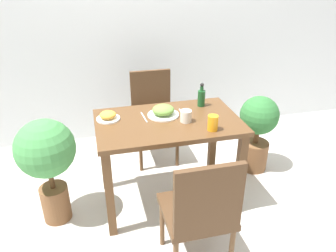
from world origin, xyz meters
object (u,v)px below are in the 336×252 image
at_px(food_plate, 163,111).
at_px(sauce_bottle, 201,97).
at_px(chair_far, 153,112).
at_px(chair_near, 201,211).
at_px(potted_plant_left, 47,157).
at_px(side_plate, 108,116).
at_px(drink_cup, 186,116).
at_px(potted_plant_right, 258,127).
at_px(juice_glass, 213,123).

relative_size(food_plate, sauce_bottle, 1.22).
xyz_separation_m(chair_far, food_plate, (-0.05, -0.64, 0.29)).
bearing_deg(chair_near, sauce_bottle, -108.55).
distance_m(chair_near, potted_plant_left, 1.18).
distance_m(chair_far, side_plate, 0.82).
relative_size(chair_near, drink_cup, 9.75).
xyz_separation_m(potted_plant_left, potted_plant_right, (1.83, 0.27, -0.12)).
distance_m(sauce_bottle, potted_plant_right, 0.71).
distance_m(drink_cup, sauce_bottle, 0.33).
xyz_separation_m(side_plate, juice_glass, (0.71, -0.35, 0.03)).
height_order(chair_near, potted_plant_right, chair_near).
height_order(sauce_bottle, potted_plant_left, sauce_bottle).
relative_size(drink_cup, potted_plant_left, 0.11).
bearing_deg(potted_plant_right, potted_plant_left, -171.61).
bearing_deg(food_plate, drink_cup, -45.85).
relative_size(food_plate, drink_cup, 2.71).
height_order(chair_near, potted_plant_left, chair_near).
bearing_deg(juice_glass, sauce_bottle, 81.57).
bearing_deg(chair_near, side_plate, -62.13).
bearing_deg(side_plate, juice_glass, -26.60).
bearing_deg(side_plate, chair_far, 52.44).
height_order(side_plate, sauce_bottle, sauce_bottle).
distance_m(food_plate, potted_plant_left, 0.92).
distance_m(chair_near, food_plate, 0.88).
distance_m(food_plate, sauce_bottle, 0.37).
height_order(food_plate, side_plate, food_plate).
bearing_deg(sauce_bottle, chair_near, -108.55).
bearing_deg(food_plate, chair_far, 85.76).
relative_size(chair_far, side_plate, 4.91).
relative_size(side_plate, juice_glass, 1.60).
distance_m(food_plate, potted_plant_right, 1.02).
bearing_deg(chair_far, side_plate, -127.56).
relative_size(food_plate, potted_plant_right, 0.33).
distance_m(chair_far, sauce_bottle, 0.70).
relative_size(chair_far, drink_cup, 9.75).
xyz_separation_m(chair_near, chair_far, (0.01, 1.48, 0.00)).
bearing_deg(food_plate, chair_near, -87.68).
bearing_deg(chair_far, food_plate, -94.24).
relative_size(chair_near, sauce_bottle, 4.38).
bearing_deg(sauce_bottle, potted_plant_left, -170.27).
height_order(side_plate, potted_plant_left, potted_plant_left).
xyz_separation_m(chair_far, potted_plant_left, (-0.94, -0.75, 0.07)).
height_order(drink_cup, juice_glass, juice_glass).
bearing_deg(side_plate, chair_near, -62.13).
relative_size(chair_near, food_plate, 3.60).
xyz_separation_m(juice_glass, potted_plant_left, (-1.17, 0.22, -0.24)).
bearing_deg(potted_plant_right, food_plate, -169.92).
distance_m(juice_glass, potted_plant_right, 0.89).
distance_m(sauce_bottle, potted_plant_left, 1.28).
bearing_deg(side_plate, drink_cup, -17.50).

